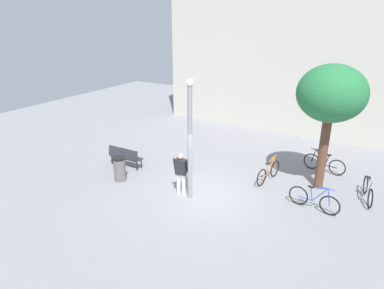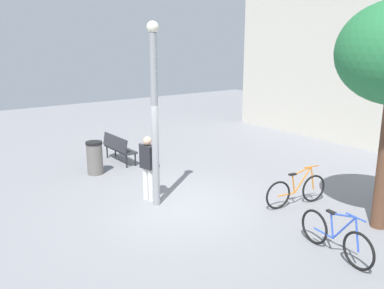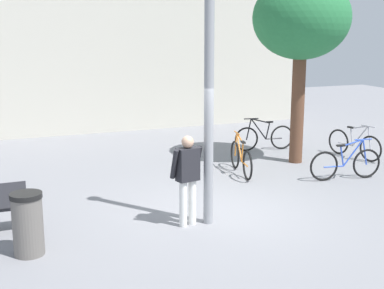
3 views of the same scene
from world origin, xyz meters
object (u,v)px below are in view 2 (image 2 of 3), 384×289
object	(u,v)px
bicycle_blue	(336,237)
trash_bin	(95,158)
park_bench	(118,147)
bicycle_orange	(297,191)
person_by_lamppost	(148,164)
lamppost	(155,109)

from	to	relation	value
bicycle_blue	trash_bin	world-z (taller)	trash_bin
park_bench	bicycle_orange	distance (m)	6.31
person_by_lamppost	bicycle_blue	distance (m)	4.82
bicycle_orange	bicycle_blue	size ratio (longest dim) A/B	0.99
park_bench	bicycle_orange	size ratio (longest dim) A/B	0.90
bicycle_blue	trash_bin	distance (m)	7.56
bicycle_blue	park_bench	bearing A→B (deg)	-176.13
lamppost	bicycle_orange	xyz separation A→B (m)	(2.08, 2.79, -2.03)
lamppost	bicycle_blue	bearing A→B (deg)	19.04
park_bench	trash_bin	bearing A→B (deg)	-57.68
person_by_lamppost	bicycle_blue	world-z (taller)	person_by_lamppost
lamppost	bicycle_orange	bearing A→B (deg)	53.32
trash_bin	bicycle_orange	bearing A→B (deg)	29.94
lamppost	bicycle_blue	size ratio (longest dim) A/B	2.47
person_by_lamppost	trash_bin	world-z (taller)	person_by_lamppost
trash_bin	lamppost	bearing A→B (deg)	4.49
trash_bin	park_bench	bearing A→B (deg)	122.32
lamppost	person_by_lamppost	bearing A→B (deg)	178.39
park_bench	bicycle_blue	bearing A→B (deg)	3.87
bicycle_orange	trash_bin	xyz separation A→B (m)	(-5.29, -3.05, 0.13)
park_bench	bicycle_blue	distance (m)	8.11
park_bench	trash_bin	xyz separation A→B (m)	(0.72, -1.14, -0.03)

